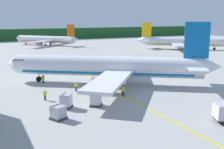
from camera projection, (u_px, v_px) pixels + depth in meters
ground at (100, 62)px, 80.91m from camera, size 240.00×320.00×0.20m
distant_treeline at (38, 34)px, 156.35m from camera, size 216.00×6.00×6.38m
airliner_foreground at (109, 67)px, 53.03m from camera, size 36.34×30.97×11.90m
airliner_mid_apron at (182, 42)px, 111.32m from camera, size 30.82×26.49×10.55m
airliner_far_taxiway at (46, 39)px, 126.61m from camera, size 25.16×26.50×9.56m
cargo_container_near at (58, 113)px, 35.07m from camera, size 2.31×2.31×1.89m
cargo_container_mid at (66, 101)px, 39.47m from camera, size 2.31×2.31×2.12m
cargo_container_far at (96, 100)px, 40.34m from camera, size 2.34×2.34×2.00m
crew_marshaller at (45, 94)px, 43.12m from camera, size 0.62×0.32×1.65m
crew_loader_left at (43, 78)px, 54.31m from camera, size 0.62×0.33×1.72m
crew_loader_right at (76, 86)px, 48.33m from camera, size 0.62×0.30×1.62m
crew_supervisor at (123, 90)px, 45.14m from camera, size 0.63×0.24×1.79m
apron_guide_line at (114, 90)px, 49.02m from camera, size 0.30×60.00×0.01m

